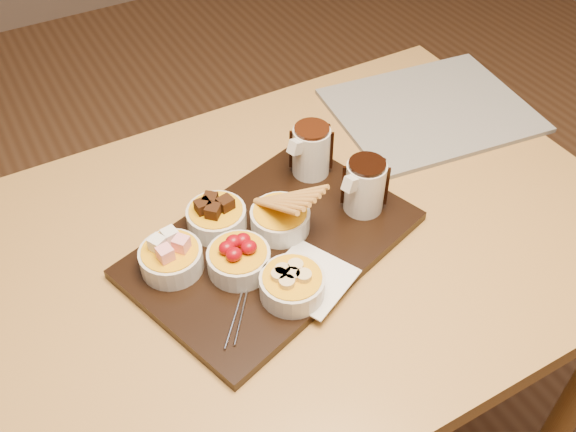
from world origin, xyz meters
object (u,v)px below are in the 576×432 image
pitcher_dark_chocolate (365,187)px  pitcher_milk_chocolate (311,151)px  serving_board (272,244)px  newspaper (431,110)px  bowl_strawberries (239,261)px  dining_table (284,277)px

pitcher_dark_chocolate → pitcher_milk_chocolate: same height
serving_board → newspaper: bearing=2.8°
pitcher_dark_chocolate → newspaper: size_ratio=0.24×
newspaper → bowl_strawberries: bearing=-152.4°
pitcher_dark_chocolate → serving_board: bearing=160.0°
serving_board → pitcher_milk_chocolate: size_ratio=4.91×
serving_board → bowl_strawberries: (-0.07, -0.03, 0.03)m
serving_board → pitcher_milk_chocolate: bearing=21.8°
bowl_strawberries → pitcher_milk_chocolate: size_ratio=1.07×
bowl_strawberries → newspaper: bowl_strawberries is taller
bowl_strawberries → newspaper: 0.59m
pitcher_milk_chocolate → pitcher_dark_chocolate: bearing=-94.4°
pitcher_milk_chocolate → newspaper: (0.33, 0.06, -0.06)m
serving_board → pitcher_milk_chocolate: (0.15, 0.12, 0.06)m
dining_table → pitcher_milk_chocolate: size_ratio=12.82×
serving_board → pitcher_dark_chocolate: bearing=-20.0°
dining_table → pitcher_dark_chocolate: (0.15, -0.02, 0.16)m
dining_table → newspaper: bearing=20.6°
dining_table → serving_board: bearing=-163.4°
bowl_strawberries → pitcher_milk_chocolate: 0.27m
pitcher_milk_chocolate → newspaper: size_ratio=0.24×
pitcher_dark_chocolate → pitcher_milk_chocolate: bearing=85.6°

